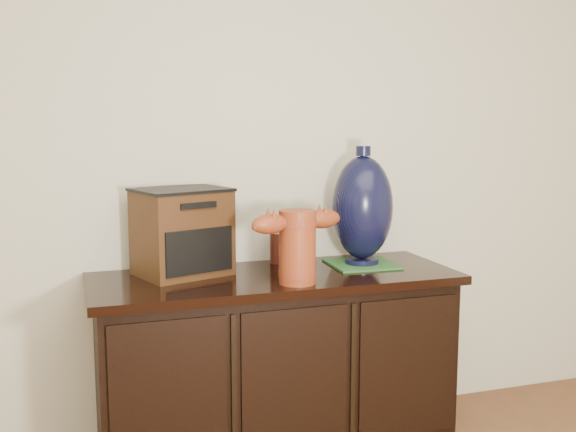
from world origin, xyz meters
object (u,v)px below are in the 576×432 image
object	(u,v)px
sideboard	(275,362)
terracotta_vessel	(297,242)
tv_radio	(182,232)
lamp_base	(362,208)
spray_can	(276,246)

from	to	relation	value
sideboard	terracotta_vessel	world-z (taller)	terracotta_vessel
tv_radio	lamp_base	xyz separation A→B (m)	(0.75, -0.06, 0.07)
sideboard	tv_radio	bearing A→B (deg)	161.98
lamp_base	sideboard	bearing A→B (deg)	-172.49
sideboard	terracotta_vessel	size ratio (longest dim) A/B	3.71
terracotta_vessel	tv_radio	xyz separation A→B (m)	(-0.39, 0.28, 0.02)
tv_radio	spray_can	world-z (taller)	tv_radio
sideboard	tv_radio	distance (m)	0.65
sideboard	spray_can	xyz separation A→B (m)	(0.07, 0.20, 0.44)
tv_radio	spray_can	size ratio (longest dim) A/B	2.71
terracotta_vessel	spray_can	bearing A→B (deg)	70.14
tv_radio	spray_can	xyz separation A→B (m)	(0.42, 0.09, -0.10)
terracotta_vessel	lamp_base	world-z (taller)	lamp_base
tv_radio	terracotta_vessel	bearing A→B (deg)	-55.41
lamp_base	spray_can	size ratio (longest dim) A/B	3.24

